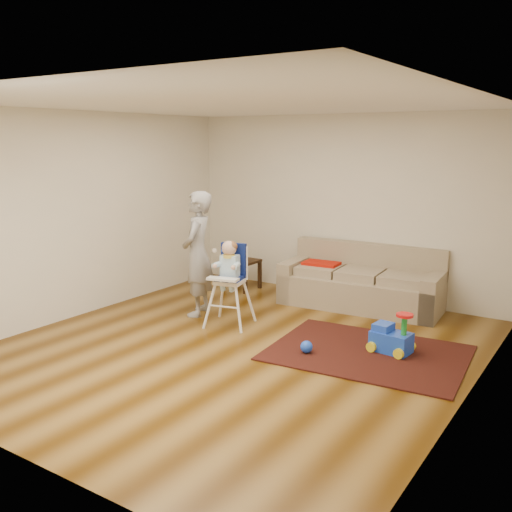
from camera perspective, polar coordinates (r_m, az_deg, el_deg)
The scene contains 9 objects.
ground at distance 6.58m, azimuth -1.94°, elevation -9.16°, with size 5.50×5.50×0.00m, color #442704.
room_envelope at distance 6.60m, azimuth 0.60°, elevation 7.64°, with size 5.04×5.52×2.72m.
sofa at distance 8.15m, azimuth 10.47°, elevation -2.10°, with size 2.28×1.07×0.86m.
side_table at distance 9.01m, azimuth -1.44°, elevation -1.87°, with size 0.47×0.47×0.47m, color black, non-canonical shape.
area_rug at distance 6.53m, azimuth 11.08°, elevation -9.47°, with size 2.09×1.57×0.02m, color black.
ride_on_toy at distance 6.52m, azimuth 13.41°, elevation -7.33°, with size 0.43×0.31×0.47m, color blue, non-canonical shape.
toy_ball at distance 6.38m, azimuth 5.07°, elevation -9.04°, with size 0.14×0.14×0.14m, color blue.
high_chair at distance 7.22m, azimuth -2.66°, elevation -2.87°, with size 0.61×0.61×1.10m.
adult at distance 7.62m, azimuth -5.86°, elevation 0.21°, with size 0.61×0.40×1.67m, color gray.
Camera 1 is at (3.56, -5.02, 2.33)m, focal length 40.00 mm.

